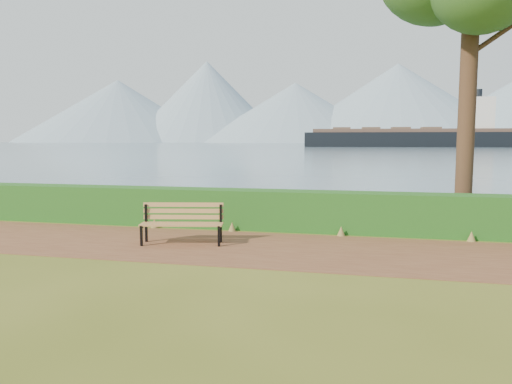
# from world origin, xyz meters

# --- Properties ---
(ground) EXTENTS (140.00, 140.00, 0.00)m
(ground) POSITION_xyz_m (0.00, 0.00, 0.00)
(ground) COLOR #495317
(ground) RESTS_ON ground
(path) EXTENTS (40.00, 3.40, 0.01)m
(path) POSITION_xyz_m (0.00, 0.30, 0.01)
(path) COLOR brown
(path) RESTS_ON ground
(hedge) EXTENTS (32.00, 0.85, 1.00)m
(hedge) POSITION_xyz_m (0.00, 2.60, 0.50)
(hedge) COLOR #144112
(hedge) RESTS_ON ground
(water) EXTENTS (700.00, 510.00, 0.00)m
(water) POSITION_xyz_m (0.00, 260.00, 0.01)
(water) COLOR #405467
(water) RESTS_ON ground
(mountains) EXTENTS (585.00, 190.00, 70.00)m
(mountains) POSITION_xyz_m (-9.17, 406.05, 27.70)
(mountains) COLOR gray
(mountains) RESTS_ON ground
(bench) EXTENTS (1.86, 0.88, 0.90)m
(bench) POSITION_xyz_m (-1.76, 0.39, 0.52)
(bench) COLOR black
(bench) RESTS_ON ground
(cargo_ship) EXTENTS (64.15, 14.48, 19.31)m
(cargo_ship) POSITION_xyz_m (14.94, 153.54, 2.88)
(cargo_ship) COLOR black
(cargo_ship) RESTS_ON ground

